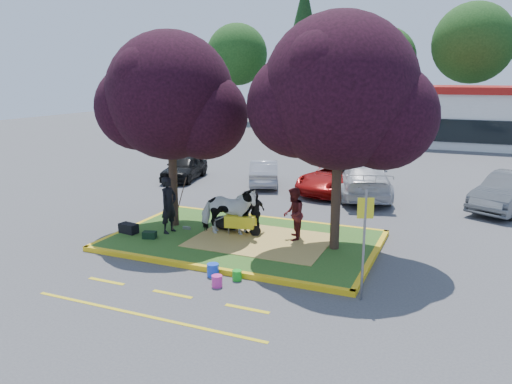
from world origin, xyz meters
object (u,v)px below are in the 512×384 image
at_px(bucket_green, 237,275).
at_px(calf, 227,223).
at_px(wheelbarrow, 241,221).
at_px(car_silver, 264,172).
at_px(sign_post, 364,233).
at_px(handler, 169,205).
at_px(car_black, 185,167).
at_px(bucket_pink, 217,281).
at_px(bucket_blue, 213,270).
at_px(cow, 229,211).

bearing_deg(bucket_green, calf, 120.07).
xyz_separation_m(calf, wheelbarrow, (0.65, -0.28, 0.21)).
relative_size(wheelbarrow, car_silver, 0.46).
bearing_deg(sign_post, calf, 123.84).
distance_m(calf, handler, 2.02).
bearing_deg(car_black, calf, -60.37).
bearing_deg(calf, sign_post, -48.61).
height_order(calf, bucket_pink, calf).
relative_size(calf, bucket_blue, 3.18).
bearing_deg(car_silver, handler, 70.00).
relative_size(calf, car_silver, 0.29).
distance_m(calf, sign_post, 6.29).
xyz_separation_m(calf, handler, (-1.61, -1.00, 0.70)).
height_order(car_black, car_silver, car_black).
bearing_deg(bucket_pink, sign_post, 10.73).
relative_size(calf, handler, 0.58).
height_order(calf, handler, handler).
bearing_deg(handler, cow, -68.82).
distance_m(wheelbarrow, car_black, 10.00).
bearing_deg(bucket_blue, handler, 140.11).
bearing_deg(bucket_blue, calf, 110.40).
bearing_deg(calf, bucket_pink, -83.12).
bearing_deg(wheelbarrow, calf, 146.99).
xyz_separation_m(bucket_green, bucket_blue, (-0.71, 0.00, 0.04)).
bearing_deg(bucket_green, car_black, 126.78).
bearing_deg(bucket_pink, bucket_blue, 126.30).
bearing_deg(car_black, bucket_green, -63.19).
xyz_separation_m(wheelbarrow, bucket_pink, (1.03, -3.69, -0.45)).
relative_size(cow, calf, 1.74).
bearing_deg(bucket_pink, car_black, 124.36).
xyz_separation_m(sign_post, bucket_blue, (-3.92, -0.10, -1.50)).
xyz_separation_m(handler, car_silver, (-0.15, 8.65, -0.47)).
distance_m(wheelbarrow, bucket_green, 3.43).
relative_size(cow, car_black, 0.50).
bearing_deg(bucket_pink, car_silver, 106.51).
distance_m(sign_post, car_black, 15.37).
height_order(handler, bucket_blue, handler).
bearing_deg(car_black, bucket_pink, -65.61).
xyz_separation_m(car_black, car_silver, (4.21, 0.43, -0.02)).
distance_m(calf, bucket_blue, 3.65).
distance_m(cow, sign_post, 5.68).
height_order(cow, car_black, cow).
relative_size(calf, bucket_pink, 3.66).
bearing_deg(handler, wheelbarrow, -66.11).
bearing_deg(car_black, car_silver, -4.11).
bearing_deg(bucket_blue, car_silver, 105.32).
relative_size(wheelbarrow, car_black, 0.46).
height_order(wheelbarrow, bucket_blue, wheelbarrow).
distance_m(bucket_green, bucket_pink, 0.64).
bearing_deg(car_silver, cow, 83.30).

